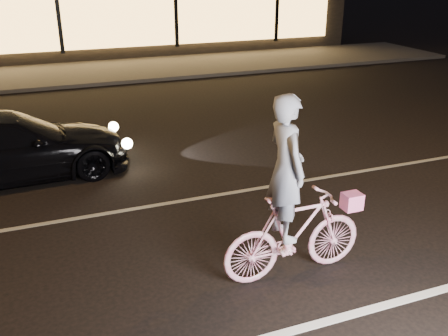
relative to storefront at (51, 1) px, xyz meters
name	(u,v)px	position (x,y,z in m)	size (l,w,h in m)	color
ground	(160,277)	(0.00, -18.97, -2.15)	(90.00, 90.00, 0.00)	black
lane_stripe_far	(130,209)	(0.00, -16.97, -2.14)	(60.00, 0.10, 0.01)	gray
sidewalk	(69,74)	(0.00, -5.97, -2.09)	(30.00, 4.00, 0.12)	#383533
storefront	(51,1)	(0.00, 0.00, 0.00)	(25.40, 8.42, 4.20)	black
cyclist	(292,215)	(1.56, -19.49, -1.30)	(1.89, 0.65, 2.38)	#D84577
sedan	(10,147)	(-1.74, -14.92, -1.53)	(4.34, 1.98, 1.23)	black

